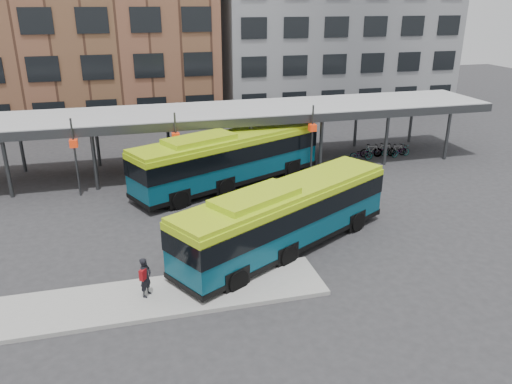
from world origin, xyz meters
name	(u,v)px	position (x,y,z in m)	size (l,w,h in m)	color
ground	(265,249)	(0.00, 0.00, 0.00)	(120.00, 120.00, 0.00)	#28282B
boarding_island	(153,298)	(-5.50, -3.00, 0.09)	(14.00, 3.00, 0.18)	gray
canopy	(213,114)	(-0.06, 12.87, 3.91)	(40.00, 6.53, 4.80)	#999B9E
building_brick	(69,2)	(-10.00, 32.00, 11.00)	(26.00, 14.00, 22.00)	brown
building_grey	(328,11)	(16.00, 32.00, 10.00)	(24.00, 14.00, 20.00)	slate
bus_front	(286,215)	(0.97, -0.14, 1.75)	(11.93, 8.23, 3.37)	#074053
bus_rear	(228,157)	(0.18, 9.17, 1.87)	(12.99, 8.01, 3.59)	#074053
pedestrian	(146,277)	(-5.71, -2.90, 1.02)	(0.66, 0.72, 1.65)	black
bike_rack	(381,151)	(12.61, 12.16, 0.48)	(5.09, 1.44, 1.05)	slate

